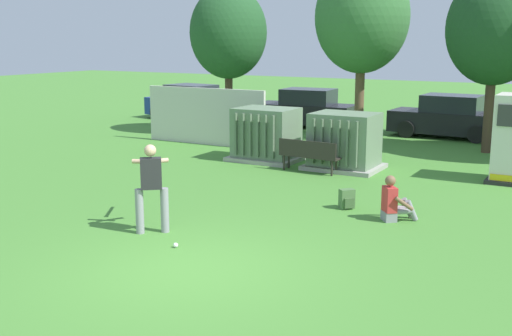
% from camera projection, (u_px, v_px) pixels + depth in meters
% --- Properties ---
extents(ground_plane, '(96.00, 96.00, 0.00)m').
position_uv_depth(ground_plane, '(189.00, 270.00, 10.32)').
color(ground_plane, '#478433').
extents(fence_panel, '(4.80, 0.12, 2.00)m').
position_uv_depth(fence_panel, '(205.00, 116.00, 22.31)').
color(fence_panel, beige).
rests_on(fence_panel, ground).
extents(transformer_west, '(2.10, 1.70, 1.62)m').
position_uv_depth(transformer_west, '(266.00, 135.00, 19.44)').
color(transformer_west, '#9E9B93').
rests_on(transformer_west, ground).
extents(transformer_mid_west, '(2.10, 1.70, 1.62)m').
position_uv_depth(transformer_mid_west, '(344.00, 142.00, 18.14)').
color(transformer_mid_west, '#9E9B93').
rests_on(transformer_mid_west, ground).
extents(park_bench, '(1.82, 0.52, 0.92)m').
position_uv_depth(park_bench, '(309.00, 154.00, 17.70)').
color(park_bench, '#2D2823').
rests_on(park_bench, ground).
extents(batter, '(1.23, 1.39, 1.74)m').
position_uv_depth(batter, '(151.00, 183.00, 12.15)').
color(batter, gray).
rests_on(batter, ground).
extents(sports_ball, '(0.09, 0.09, 0.09)m').
position_uv_depth(sports_ball, '(176.00, 245.00, 11.40)').
color(sports_ball, white).
rests_on(sports_ball, ground).
extents(seated_spectator, '(0.76, 0.71, 0.96)m').
position_uv_depth(seated_spectator, '(394.00, 203.00, 13.04)').
color(seated_spectator, gray).
rests_on(seated_spectator, ground).
extents(backpack, '(0.38, 0.38, 0.44)m').
position_uv_depth(backpack, '(347.00, 199.00, 13.98)').
color(backpack, '#4C723F').
rests_on(backpack, ground).
extents(tree_left, '(2.98, 2.98, 5.69)m').
position_uv_depth(tree_left, '(228.00, 33.00, 24.29)').
color(tree_left, '#4C3828').
rests_on(tree_left, ground).
extents(tree_center_left, '(3.39, 3.39, 6.47)m').
position_uv_depth(tree_center_left, '(362.00, 17.00, 22.61)').
color(tree_center_left, brown).
rests_on(tree_center_left, ground).
extents(tree_center_right, '(3.05, 3.05, 5.84)m').
position_uv_depth(tree_center_right, '(495.00, 29.00, 20.09)').
color(tree_center_right, '#4C3828').
rests_on(tree_center_right, ground).
extents(parked_car_leftmost, '(4.40, 2.36, 1.62)m').
position_uv_depth(parked_car_leftmost, '(190.00, 103.00, 29.19)').
color(parked_car_leftmost, navy).
rests_on(parked_car_leftmost, ground).
extents(parked_car_left_of_center, '(4.31, 2.15, 1.62)m').
position_uv_depth(parked_car_left_of_center, '(306.00, 109.00, 26.75)').
color(parked_car_left_of_center, black).
rests_on(parked_car_left_of_center, ground).
extents(parked_car_right_of_center, '(4.26, 2.04, 1.62)m').
position_uv_depth(parked_car_right_of_center, '(448.00, 118.00, 23.92)').
color(parked_car_right_of_center, black).
rests_on(parked_car_right_of_center, ground).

